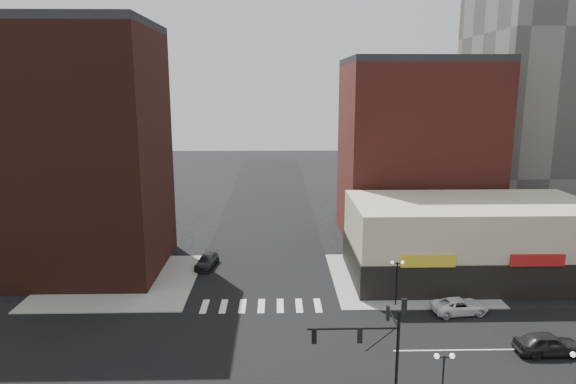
{
  "coord_description": "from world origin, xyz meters",
  "views": [
    {
      "loc": [
        1.3,
        -34.9,
        19.5
      ],
      "look_at": [
        2.25,
        5.78,
        11.0
      ],
      "focal_mm": 32.0,
      "sensor_mm": 36.0,
      "label": 1
    }
  ],
  "objects": [
    {
      "name": "ground",
      "position": [
        0.0,
        0.0,
        0.0
      ],
      "size": [
        240.0,
        240.0,
        0.0
      ],
      "primitive_type": "plane",
      "color": "black",
      "rests_on": "ground"
    },
    {
      "name": "road_ew",
      "position": [
        0.0,
        0.0,
        0.01
      ],
      "size": [
        200.0,
        14.0,
        0.02
      ],
      "primitive_type": "cube",
      "color": "black",
      "rests_on": "ground"
    },
    {
      "name": "road_ns",
      "position": [
        0.0,
        0.0,
        0.01
      ],
      "size": [
        14.0,
        200.0,
        0.02
      ],
      "primitive_type": "cube",
      "color": "black",
      "rests_on": "ground"
    },
    {
      "name": "sidewalk_nw",
      "position": [
        -14.5,
        14.5,
        0.06
      ],
      "size": [
        15.0,
        15.0,
        0.12
      ],
      "primitive_type": "cube",
      "color": "gray",
      "rests_on": "ground"
    },
    {
      "name": "sidewalk_ne",
      "position": [
        14.5,
        14.5,
        0.06
      ],
      "size": [
        15.0,
        15.0,
        0.12
      ],
      "primitive_type": "cube",
      "color": "gray",
      "rests_on": "ground"
    },
    {
      "name": "building_nw",
      "position": [
        -19.0,
        18.5,
        12.5
      ],
      "size": [
        16.0,
        15.0,
        25.0
      ],
      "primitive_type": "cube",
      "color": "#3C1B13",
      "rests_on": "ground"
    },
    {
      "name": "building_nw_low",
      "position": [
        -32.0,
        34.0,
        6.0
      ],
      "size": [
        20.0,
        18.0,
        12.0
      ],
      "primitive_type": "cube",
      "color": "#3C1B13",
      "rests_on": "ground"
    },
    {
      "name": "building_ne_midrise",
      "position": [
        19.0,
        29.5,
        11.0
      ],
      "size": [
        18.0,
        15.0,
        22.0
      ],
      "primitive_type": "cube",
      "color": "maroon",
      "rests_on": "ground"
    },
    {
      "name": "building_ne_row",
      "position": [
        21.0,
        15.0,
        3.3
      ],
      "size": [
        24.2,
        12.2,
        8.0
      ],
      "color": "beige",
      "rests_on": "ground"
    },
    {
      "name": "traffic_signal",
      "position": [
        7.24,
        -7.83,
        4.96
      ],
      "size": [
        5.59,
        3.09,
        7.77
      ],
      "color": "black",
      "rests_on": "ground"
    },
    {
      "name": "street_lamp_se_a",
      "position": [
        11.0,
        -8.0,
        3.29
      ],
      "size": [
        1.22,
        0.32,
        4.16
      ],
      "color": "black",
      "rests_on": "sidewalk_se"
    },
    {
      "name": "street_lamp_ne",
      "position": [
        12.0,
        8.0,
        3.29
      ],
      "size": [
        1.22,
        0.32,
        4.16
      ],
      "color": "black",
      "rests_on": "sidewalk_ne"
    },
    {
      "name": "white_suv",
      "position": [
        17.2,
        6.34,
        0.67
      ],
      "size": [
        5.1,
        2.86,
        1.35
      ],
      "primitive_type": "imported",
      "rotation": [
        0.0,
        0.0,
        1.7
      ],
      "color": "white",
      "rests_on": "ground"
    },
    {
      "name": "dark_sedan_east",
      "position": [
        21.29,
        -0.67,
        0.82
      ],
      "size": [
        4.89,
        2.08,
        1.65
      ],
      "primitive_type": "imported",
      "rotation": [
        0.0,
        0.0,
        1.6
      ],
      "color": "black",
      "rests_on": "ground"
    },
    {
      "name": "dark_sedan_north",
      "position": [
        -6.31,
        18.48,
        0.67
      ],
      "size": [
        2.49,
        4.82,
        1.34
      ],
      "primitive_type": "imported",
      "rotation": [
        0.0,
        0.0,
        -0.14
      ],
      "color": "black",
      "rests_on": "ground"
    }
  ]
}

